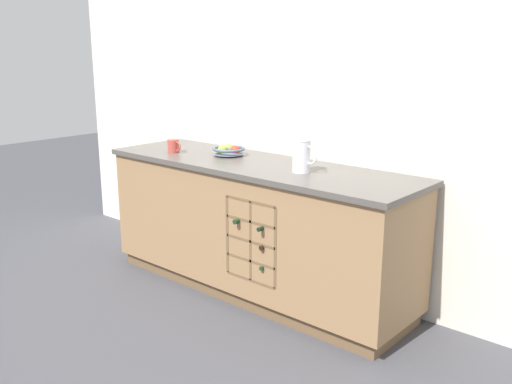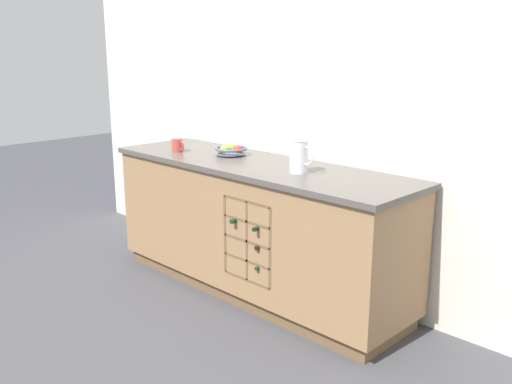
{
  "view_description": "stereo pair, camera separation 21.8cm",
  "coord_description": "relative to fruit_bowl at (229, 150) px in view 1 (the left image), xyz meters",
  "views": [
    {
      "loc": [
        2.37,
        -2.7,
        1.61
      ],
      "look_at": [
        0.0,
        0.0,
        0.69
      ],
      "focal_mm": 40.0,
      "sensor_mm": 36.0,
      "label": 1
    },
    {
      "loc": [
        2.53,
        -2.55,
        1.61
      ],
      "look_at": [
        0.0,
        0.0,
        0.69
      ],
      "focal_mm": 40.0,
      "sensor_mm": 36.0,
      "label": 2
    }
  ],
  "objects": [
    {
      "name": "ground_plane",
      "position": [
        0.31,
        -0.06,
        -0.92
      ],
      "size": [
        14.0,
        14.0,
        0.0
      ],
      "primitive_type": "plane",
      "color": "#424247"
    },
    {
      "name": "back_wall",
      "position": [
        0.31,
        0.31,
        0.36
      ],
      "size": [
        4.59,
        0.06,
        2.55
      ],
      "primitive_type": "cube",
      "color": "silver",
      "rests_on": "ground_plane"
    },
    {
      "name": "ceramic_mug",
      "position": [
        -0.37,
        -0.17,
        0.01
      ],
      "size": [
        0.12,
        0.08,
        0.09
      ],
      "color": "#B7473D",
      "rests_on": "kitchen_island"
    },
    {
      "name": "fruit_bowl",
      "position": [
        0.0,
        0.0,
        0.0
      ],
      "size": [
        0.22,
        0.22,
        0.08
      ],
      "color": "#4C5666",
      "rests_on": "kitchen_island"
    },
    {
      "name": "white_pitcher",
      "position": [
        0.69,
        -0.09,
        0.07
      ],
      "size": [
        0.17,
        0.11,
        0.2
      ],
      "color": "white",
      "rests_on": "kitchen_island"
    },
    {
      "name": "kitchen_island",
      "position": [
        0.31,
        -0.07,
        -0.47
      ],
      "size": [
        2.23,
        0.66,
        0.88
      ],
      "color": "brown",
      "rests_on": "ground_plane"
    }
  ]
}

